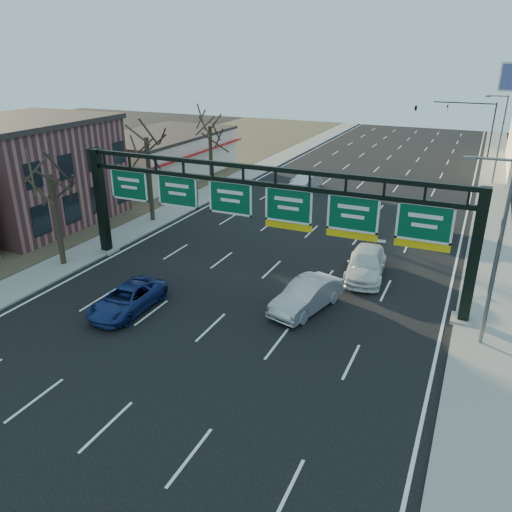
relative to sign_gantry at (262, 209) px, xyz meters
The scene contains 19 objects.
ground 9.24m from the sign_gantry, 91.15° to the right, with size 160.00×160.00×0.00m, color black.
sidewalk_left 18.24m from the sign_gantry, 137.20° to the left, with size 3.00×120.00×0.12m, color gray.
sidewalk_right 18.02m from the sign_gantry, 43.51° to the left, with size 3.00×120.00×0.12m, color gray.
dirt_strip_left 28.25m from the sign_gantry, 154.50° to the left, with size 21.00×120.00×0.06m, color #473D2B.
lane_markings 12.86m from the sign_gantry, 90.76° to the left, with size 21.60×120.00×0.01m, color white.
sign_gantry is the anchor object (origin of this frame).
brick_block 21.87m from the sign_gantry, behind, with size 10.40×12.40×8.30m.
cream_strip 30.24m from the sign_gantry, 135.86° to the left, with size 10.90×18.40×4.70m.
tree_gantry 13.53m from the sign_gantry, 166.97° to the right, with size 3.60×3.60×8.48m.
tree_mid 15.08m from the sign_gantry, 151.63° to the left, with size 3.60×3.60×9.24m.
tree_far 21.57m from the sign_gantry, 127.32° to the left, with size 3.60×3.60×8.86m.
streetlight_near 12.48m from the sign_gantry, ahead, with size 2.15×0.22×9.00m.
streetlight_far 34.29m from the sign_gantry, 68.96° to the left, with size 2.15×0.22×9.00m.
traffic_signal_mast 47.33m from the sign_gantry, 83.29° to the left, with size 10.16×0.54×7.00m.
car_blue_suv 9.03m from the sign_gantry, 129.25° to the right, with size 2.30×5.00×1.39m, color navy.
car_silver_sedan 5.69m from the sign_gantry, 30.36° to the right, with size 1.75×5.03×1.66m, color #A2A3A7.
car_white_wagon 7.63m from the sign_gantry, 32.30° to the left, with size 2.24×5.50×1.60m, color silver.
car_grey_far 15.78m from the sign_gantry, 54.50° to the left, with size 1.87×4.64×1.58m, color #3C3D40.
car_silver_distant 22.28m from the sign_gantry, 102.52° to the left, with size 1.68×4.82×1.59m, color silver.
Camera 1 is at (11.34, -17.23, 13.15)m, focal length 35.00 mm.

